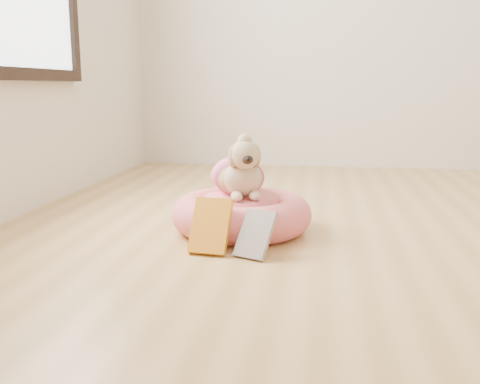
# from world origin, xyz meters

# --- Properties ---
(floor) EXTENTS (4.50, 4.50, 0.00)m
(floor) POSITION_xyz_m (0.00, 0.00, 0.00)
(floor) COLOR tan
(floor) RESTS_ON ground
(pet_bed) EXTENTS (0.60, 0.60, 0.15)m
(pet_bed) POSITION_xyz_m (-0.90, 0.29, 0.07)
(pet_bed) COLOR #E45969
(pet_bed) RESTS_ON floor
(dog) EXTENTS (0.37, 0.44, 0.28)m
(dog) POSITION_xyz_m (-0.91, 0.31, 0.29)
(dog) COLOR brown
(dog) RESTS_ON pet_bed
(book_yellow) EXTENTS (0.16, 0.15, 0.20)m
(book_yellow) POSITION_xyz_m (-0.97, -0.02, 0.10)
(book_yellow) COLOR yellow
(book_yellow) RESTS_ON floor
(book_white) EXTENTS (0.16, 0.16, 0.16)m
(book_white) POSITION_xyz_m (-0.80, -0.04, 0.08)
(book_white) COLOR white
(book_white) RESTS_ON floor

